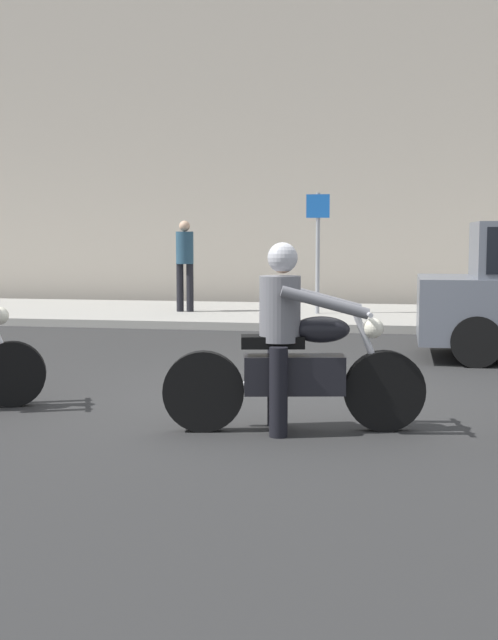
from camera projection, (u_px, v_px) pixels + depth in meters
ground_plane at (280, 399)px, 8.40m from camera, size 80.00×80.00×0.00m
sidewalk_slab at (339, 316)px, 16.22m from camera, size 40.00×4.40×0.14m
building_facade at (352, 58)px, 18.99m from camera, size 40.00×1.40×11.22m
motorcycle_with_rider_gray at (293, 355)px, 6.96m from camera, size 2.17×0.77×1.57m
street_sign_post at (318, 240)px, 15.89m from camera, size 0.44×0.08×2.28m
pedestrian_bystander at (185, 258)px, 16.31m from camera, size 0.34×0.34×1.77m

